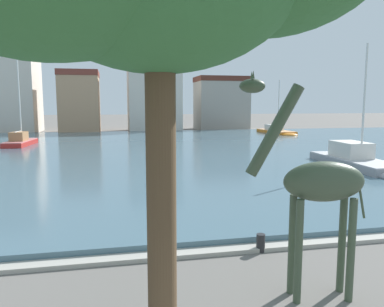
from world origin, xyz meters
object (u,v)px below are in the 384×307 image
Objects in this scene: giraffe_statue at (317,186)px; sailboat_orange at (278,132)px; sailboat_red at (22,142)px; mooring_bollard at (261,243)px; sailboat_grey at (360,163)px.

sailboat_orange reaches higher than giraffe_statue.
sailboat_red is 30.63m from mooring_bollard.
sailboat_grey is (22.78, -17.70, 0.01)m from sailboat_red.
sailboat_red is 19.03× the size of mooring_bollard.
mooring_bollard is at bearing 92.97° from giraffe_statue.
giraffe_statue is 33.08m from sailboat_red.
sailboat_orange is 30.29m from sailboat_red.
sailboat_grey is 14.78m from mooring_bollard.
giraffe_statue is 42.15m from sailboat_orange.
sailboat_orange is 0.85× the size of sailboat_red.
sailboat_grey reaches higher than sailboat_orange.
sailboat_red reaches higher than sailboat_grey.
sailboat_orange is at bearing 75.91° from sailboat_grey.
sailboat_red is (-29.22, -7.97, 0.09)m from sailboat_orange.
sailboat_red is at bearing 142.16° from sailboat_grey.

